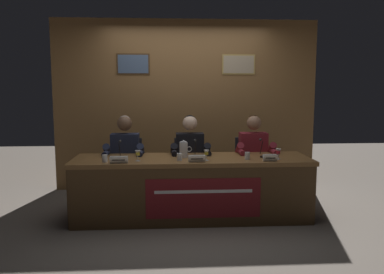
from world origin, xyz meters
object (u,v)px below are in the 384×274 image
at_px(nameplate_left, 119,160).
at_px(water_cup_left, 105,159).
at_px(microphone_center, 196,152).
at_px(water_pitcher_central, 184,150).
at_px(juice_glass_right, 278,152).
at_px(panelist_left, 125,156).
at_px(microphone_left, 119,153).
at_px(water_cup_right, 247,156).
at_px(panelist_center, 190,155).
at_px(chair_center, 189,172).
at_px(microphone_right, 262,151).
at_px(chair_right, 251,172).
at_px(conference_table, 193,179).
at_px(juice_glass_center, 206,153).
at_px(water_cup_center, 180,157).
at_px(panelist_right, 254,154).
at_px(nameplate_right, 270,158).
at_px(nameplate_center, 197,159).
at_px(juice_glass_left, 138,154).
at_px(chair_left, 127,173).

xyz_separation_m(nameplate_left, water_cup_left, (-0.17, 0.08, -0.00)).
relative_size(microphone_center, water_pitcher_central, 1.03).
xyz_separation_m(water_cup_left, juice_glass_right, (2.01, 0.06, 0.05)).
height_order(panelist_left, microphone_center, panelist_left).
bearing_deg(microphone_left, water_cup_right, -3.91).
bearing_deg(panelist_center, microphone_center, -84.16).
xyz_separation_m(chair_center, water_cup_right, (0.64, -0.71, 0.35)).
xyz_separation_m(panelist_left, chair_center, (0.84, 0.20, -0.28)).
bearing_deg(water_pitcher_central, microphone_left, -174.87).
distance_m(microphone_center, microphone_right, 0.81).
bearing_deg(panelist_left, chair_right, 6.72).
bearing_deg(microphone_right, panelist_center, 156.37).
relative_size(conference_table, microphone_left, 13.09).
bearing_deg(juice_glass_center, water_pitcher_central, 138.51).
height_order(panelist_center, microphone_right, panelist_center).
height_order(panelist_left, chair_center, panelist_left).
bearing_deg(microphone_right, chair_right, 90.48).
height_order(water_cup_center, panelist_right, panelist_right).
height_order(conference_table, nameplate_right, nameplate_right).
bearing_deg(nameplate_center, juice_glass_center, 38.00).
xyz_separation_m(water_cup_center, nameplate_right, (1.03, -0.11, 0.00)).
bearing_deg(panelist_left, water_cup_right, -18.97).
distance_m(microphone_left, water_cup_right, 1.50).
bearing_deg(water_cup_left, conference_table, 6.66).
relative_size(panelist_center, nameplate_center, 6.27).
xyz_separation_m(juice_glass_center, water_cup_center, (-0.31, 0.02, -0.05)).
bearing_deg(microphone_right, microphone_center, -178.15).
height_order(conference_table, water_cup_center, water_cup_center).
height_order(juice_glass_left, microphone_center, microphone_center).
height_order(conference_table, chair_left, chair_left).
bearing_deg(juice_glass_left, nameplate_left, -147.90).
height_order(chair_center, water_cup_right, chair_center).
height_order(chair_left, water_pitcher_central, water_pitcher_central).
relative_size(nameplate_center, juice_glass_right, 1.57).
bearing_deg(panelist_right, juice_glass_right, -72.70).
bearing_deg(chair_right, water_pitcher_central, -150.23).
bearing_deg(conference_table, microphone_right, 6.86).
xyz_separation_m(water_cup_left, microphone_right, (1.85, 0.22, 0.04)).
bearing_deg(juice_glass_right, juice_glass_center, -177.55).
bearing_deg(water_cup_right, chair_right, 74.14).
relative_size(chair_left, water_cup_center, 10.48).
bearing_deg(water_cup_right, water_cup_left, -177.23).
relative_size(chair_left, panelist_right, 0.73).
distance_m(chair_center, panelist_right, 0.91).
xyz_separation_m(juice_glass_center, microphone_right, (0.69, 0.19, -0.01)).
bearing_deg(conference_table, microphone_center, 62.96).
height_order(juice_glass_left, nameplate_center, juice_glass_left).
distance_m(nameplate_center, nameplate_right, 0.84).
height_order(chair_center, panelist_right, panelist_right).
relative_size(water_cup_center, water_cup_right, 1.00).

